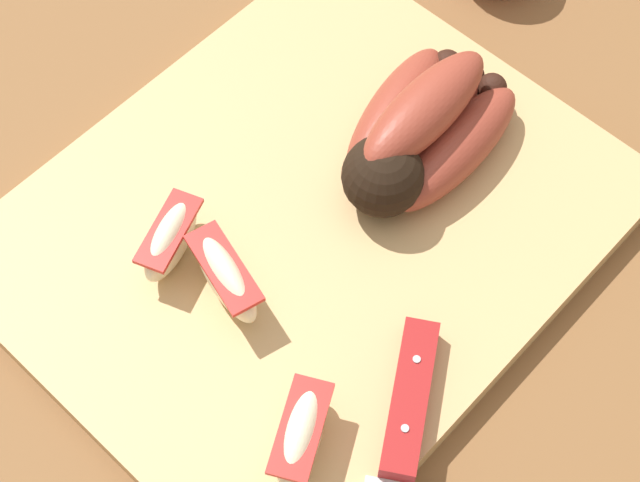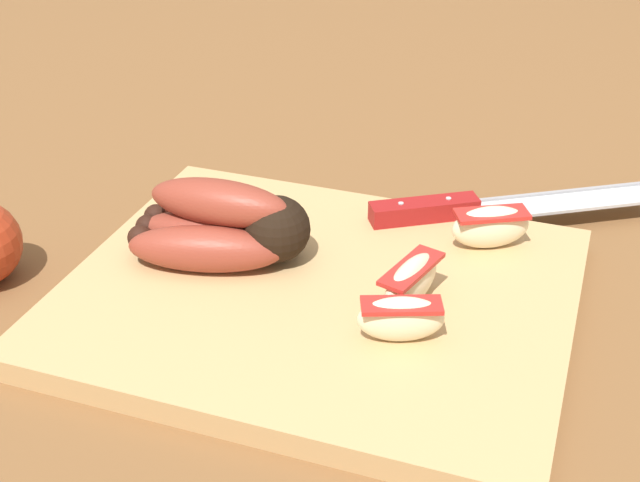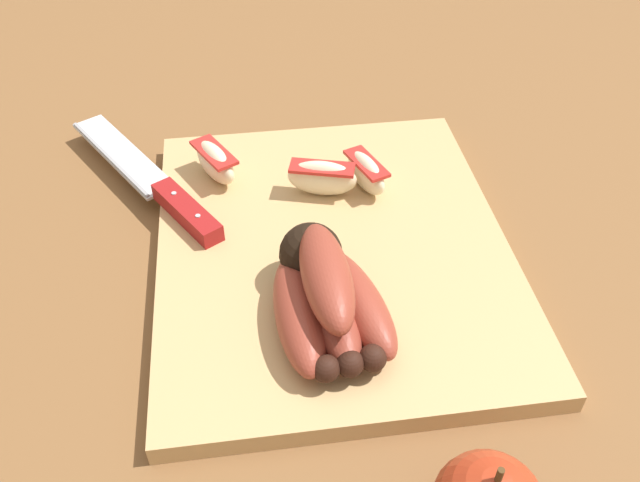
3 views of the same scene
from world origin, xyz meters
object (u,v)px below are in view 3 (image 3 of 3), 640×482
object	(u,v)px
apple_wedge_near	(366,172)
apple_wedge_middle	(215,162)
banana_bunch	(325,294)
chefs_knife	(162,190)
apple_wedge_far	(322,177)

from	to	relation	value
apple_wedge_near	apple_wedge_middle	size ratio (longest dim) A/B	0.95
apple_wedge_near	apple_wedge_middle	xyz separation A→B (m)	(-0.04, -0.15, 0.00)
banana_bunch	apple_wedge_middle	bearing A→B (deg)	-157.44
chefs_knife	apple_wedge_near	world-z (taller)	apple_wedge_near
chefs_knife	apple_wedge_middle	distance (m)	0.06
banana_bunch	apple_wedge_middle	distance (m)	0.23
banana_bunch	apple_wedge_far	world-z (taller)	banana_bunch
banana_bunch	apple_wedge_far	bearing A→B (deg)	173.08
apple_wedge_near	apple_wedge_middle	world-z (taller)	apple_wedge_middle
banana_bunch	apple_wedge_near	distance (m)	0.18
chefs_knife	apple_wedge_far	xyz separation A→B (m)	(0.02, 0.16, 0.01)
banana_bunch	apple_wedge_middle	world-z (taller)	banana_bunch
banana_bunch	apple_wedge_far	size ratio (longest dim) A/B	2.06
apple_wedge_middle	apple_wedge_far	distance (m)	0.12
banana_bunch	apple_wedge_near	bearing A→B (deg)	158.58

